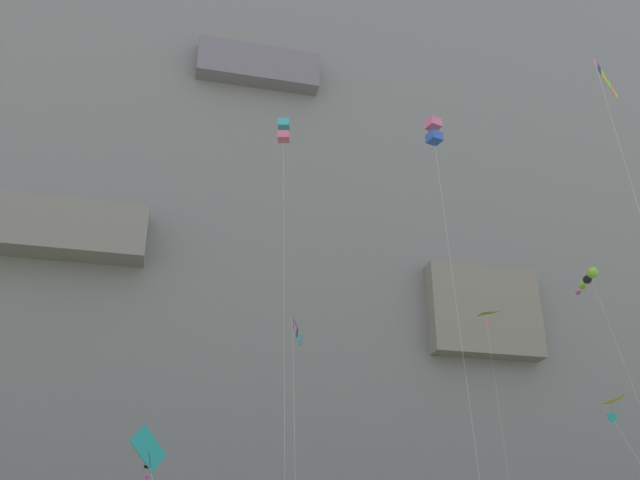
# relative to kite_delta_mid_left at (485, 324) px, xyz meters

# --- Properties ---
(cliff_face) EXTENTS (180.00, 30.97, 76.89)m
(cliff_face) POSITION_rel_kite_delta_mid_left_xyz_m (-16.17, 30.20, 19.21)
(cliff_face) COLOR gray
(cliff_face) RESTS_ON ground
(kite_delta_mid_left) EXTENTS (2.06, 4.86, 19.79)m
(kite_delta_mid_left) POSITION_rel_kite_delta_mid_left_xyz_m (0.00, 0.00, 0.00)
(kite_delta_mid_left) COLOR #8CCC33
(kite_delta_mid_left) RESTS_ON ground
(kite_box_upper_left) EXTENTS (1.41, 4.77, 26.73)m
(kite_box_upper_left) POSITION_rel_kite_delta_mid_left_xyz_m (-9.32, -14.16, 6.64)
(kite_box_upper_left) COLOR pink
(kite_box_upper_left) RESTS_ON ground
(kite_banner_far_right) EXTENTS (3.02, 2.41, 26.24)m
(kite_banner_far_right) POSITION_rel_kite_delta_mid_left_xyz_m (-2.24, -20.90, 5.02)
(kite_banner_far_right) COLOR black
(kite_banner_far_right) RESTS_ON ground
(kite_box_high_center) EXTENTS (0.93, 5.66, 29.88)m
(kite_box_high_center) POSITION_rel_kite_delta_mid_left_xyz_m (-17.15, -7.52, 9.77)
(kite_box_high_center) COLOR #38B2D1
(kite_box_high_center) RESTS_ON ground
(kite_diamond_low_center) EXTENTS (2.76, 5.91, 8.52)m
(kite_diamond_low_center) POSITION_rel_kite_delta_mid_left_xyz_m (-23.88, -13.12, -11.94)
(kite_diamond_low_center) COLOR teal
(kite_diamond_low_center) RESTS_ON ground
(kite_windsock_mid_center) EXTENTS (2.00, 6.96, 20.70)m
(kite_windsock_mid_center) POSITION_rel_kite_delta_mid_left_xyz_m (3.97, -7.80, 1.01)
(kite_windsock_mid_center) COLOR #8CCC33
(kite_windsock_mid_center) RESTS_ON ground
(kite_banner_near_cliff) EXTENTS (1.25, 4.74, 14.12)m
(kite_banner_near_cliff) POSITION_rel_kite_delta_mid_left_xyz_m (-16.86, -11.59, -6.14)
(kite_banner_near_cliff) COLOR black
(kite_banner_near_cliff) RESTS_ON ground
(kite_delta_front_field) EXTENTS (2.88, 5.22, 9.95)m
(kite_delta_front_field) POSITION_rel_kite_delta_mid_left_xyz_m (-0.94, -13.86, -9.58)
(kite_delta_front_field) COLOR yellow
(kite_delta_front_field) RESTS_ON ground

